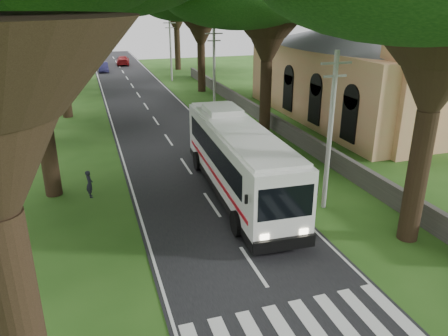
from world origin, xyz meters
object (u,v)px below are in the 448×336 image
Objects in this scene: pole_near at (330,130)px; coach_bus at (238,158)px; distant_car_b at (103,67)px; church at (363,63)px; pole_mid at (214,71)px; distant_car_c at (123,60)px; pole_far at (171,49)px; pedestrian at (89,184)px.

coach_bus is (-3.72, 3.01, -2.09)m from pole_near.
pole_near reaches higher than distant_car_b.
pole_mid is (-12.36, 4.45, -0.73)m from church.
distant_car_c is (-17.06, 42.21, -4.16)m from church.
church is at bearing 51.50° from pole_near.
pole_far is 37.00m from pedestrian.
church is 41.30m from distant_car_b.
distant_car_b is 0.84× the size of distant_car_c.
pedestrian is (-11.57, 5.02, -3.41)m from pole_near.
pole_mid reaches higher than pedestrian.
pedestrian is at bearing -108.30° from pole_far.
pole_far is 37.23m from coach_bus.
pole_mid is at bearing 80.02° from coach_bus.
distant_car_b is at bearing 120.16° from church.
pole_mid is at bearing -46.64° from pedestrian.
pedestrian is at bearing -156.27° from church.
distant_car_c is at bearing 112.01° from church.
coach_bus is at bearing -113.35° from pedestrian.
pedestrian reaches higher than distant_car_c.
pole_near is 58.05m from distant_car_c.
church is 15.61× the size of pedestrian.
church reaches higher than pole_mid.
church is 27.41m from pole_far.
church is at bearing 40.31° from coach_bus.
church reaches higher than coach_bus.
pole_far is at bearing 86.63° from coach_bus.
distant_car_c is (3.58, 6.69, 0.03)m from distant_car_b.
church reaches higher than pole_near.
pedestrian is (-6.87, -52.73, 0.01)m from distant_car_c.
pole_near is at bearing 100.57° from distant_car_c.
pole_near is 51.85m from distant_car_b.
coach_bus reaches higher than pedestrian.
coach_bus is at bearing -142.07° from church.
distant_car_b is at bearing -13.04° from pedestrian.
pedestrian is at bearing 88.50° from distant_car_c.
pole_near is at bearing -80.31° from distant_car_b.
pole_far is at bearing -27.25° from pedestrian.
coach_bus is 8.65× the size of pedestrian.
pole_far is at bearing 90.00° from pole_near.
distant_car_b is (-8.28, 11.07, -3.46)m from pole_far.
distant_car_c is (-4.70, 57.76, -3.43)m from pole_near.
pedestrian is at bearing 156.52° from pole_near.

